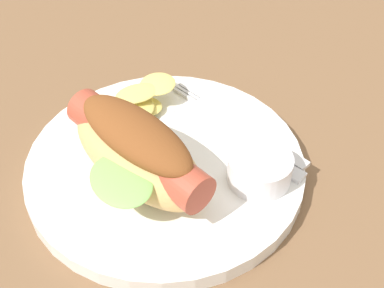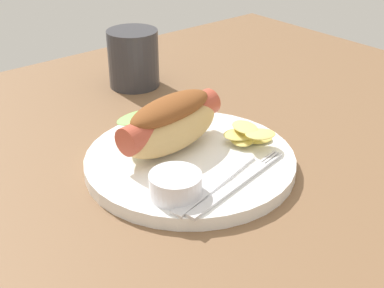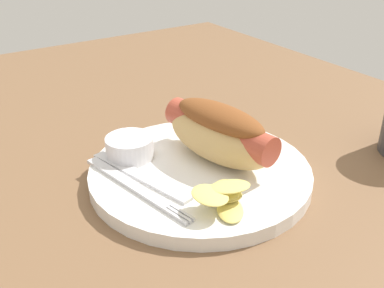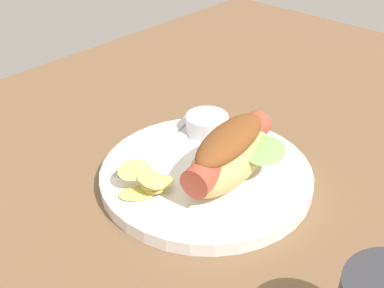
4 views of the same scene
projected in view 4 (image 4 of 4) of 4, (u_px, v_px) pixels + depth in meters
ground_plane at (227, 178)px, 61.30cm from camera, size 120.00×90.00×1.80cm
plate at (206, 175)px, 58.90cm from camera, size 25.11×25.11×1.60cm
hot_dog at (230, 153)px, 55.26cm from camera, size 15.51×9.80×6.60cm
sauce_ramekin at (207, 124)px, 64.94cm from camera, size 5.58×5.58×2.54cm
fork at (159, 142)px, 63.21cm from camera, size 16.34×4.30×0.40cm
knife at (176, 142)px, 63.33cm from camera, size 14.32×5.00×0.36cm
chips_pile at (146, 181)px, 54.48cm from camera, size 6.86×6.73×2.53cm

